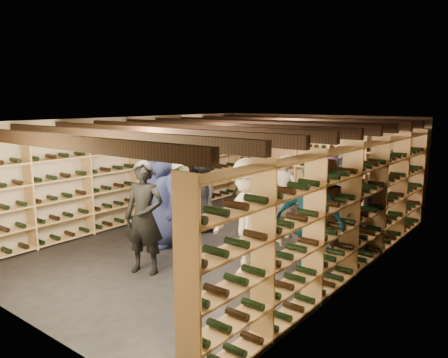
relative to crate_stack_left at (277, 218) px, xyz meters
name	(u,v)px	position (x,y,z in m)	size (l,w,h in m)	color
ground	(222,242)	(-0.36, -1.45, -0.26)	(8.00, 8.00, 0.00)	black
walls	(222,183)	(-0.36, -1.45, 0.95)	(5.52, 8.02, 2.40)	tan
ceiling	(222,120)	(-0.36, -1.45, 2.15)	(5.50, 8.00, 0.01)	beige
ceiling_joists	(222,128)	(-0.36, -1.45, 2.01)	(5.40, 7.12, 0.18)	black
wine_rack_left	(135,175)	(-2.93, -1.45, 0.82)	(0.32, 7.50, 2.15)	tan
wine_rack_right	(350,209)	(2.21, -1.45, 0.82)	(0.32, 7.50, 2.15)	tan
wine_rack_back	(314,166)	(-0.36, 2.38, 0.82)	(4.70, 0.30, 2.15)	tan
crate_stack_left	(277,218)	(0.00, 0.00, 0.00)	(0.58, 0.48, 0.51)	tan
crate_stack_right	(270,219)	(-0.08, -0.15, 0.00)	(0.52, 0.36, 0.51)	tan
crate_loose	(314,213)	(0.16, 1.47, -0.17)	(0.50, 0.33, 0.17)	tan
person_0	(203,191)	(-1.22, -1.05, 0.61)	(0.85, 0.55, 1.74)	black
person_1	(144,218)	(-0.41, -3.40, 0.66)	(0.67, 0.44, 1.83)	black
person_2	(185,204)	(-1.06, -1.77, 0.49)	(0.72, 0.56, 1.49)	#455131
person_3	(249,218)	(0.97, -2.47, 0.69)	(1.22, 0.70, 1.89)	beige
person_4	(309,223)	(1.82, -2.08, 0.67)	(1.08, 0.45, 1.85)	#186283
person_5	(189,181)	(-2.07, -0.54, 0.66)	(1.70, 0.54, 1.83)	maroon
person_6	(161,198)	(-1.17, -2.32, 0.69)	(0.93, 0.60, 1.89)	#1B234A
person_7	(284,196)	(0.36, -0.32, 0.58)	(0.61, 0.40, 1.67)	gray
person_8	(327,214)	(1.79, -1.40, 0.66)	(0.89, 0.69, 1.83)	#462719
person_9	(171,195)	(-1.61, -1.61, 0.56)	(1.05, 0.60, 1.62)	#B9B4A8
person_10	(247,198)	(-0.35, -0.64, 0.50)	(0.89, 0.37, 1.51)	#20452D
person_11	(331,196)	(1.29, -0.15, 0.68)	(1.74, 0.55, 1.87)	#744E7C
person_12	(349,202)	(1.77, -0.42, 0.69)	(0.92, 0.60, 1.89)	#323337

